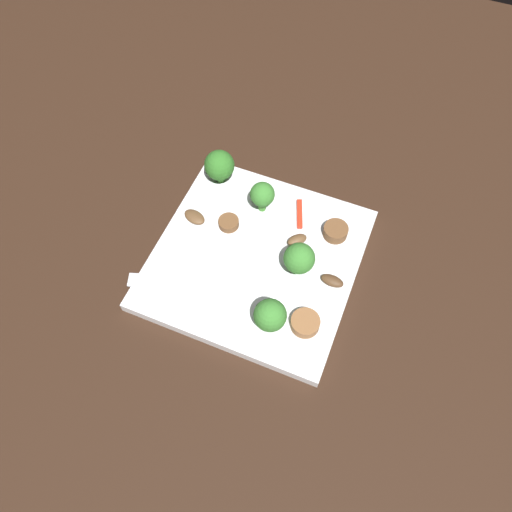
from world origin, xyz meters
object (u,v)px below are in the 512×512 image
(pepper_strip_0, at_px, (300,214))
(sausage_slice_2, at_px, (335,231))
(broccoli_floret_0, at_px, (298,261))
(sausage_slice_0, at_px, (305,323))
(broccoli_floret_1, at_px, (262,195))
(mushroom_0, at_px, (297,240))
(fork, at_px, (189,282))
(mushroom_2, at_px, (195,217))
(mushroom_1, at_px, (332,280))
(broccoli_floret_2, at_px, (270,316))
(sausage_slice_1, at_px, (229,223))
(broccoli_floret_3, at_px, (219,166))
(plate, at_px, (256,259))

(pepper_strip_0, bearing_deg, sausage_slice_2, 167.37)
(broccoli_floret_0, xyz_separation_m, sausage_slice_0, (-0.03, 0.06, -0.02))
(broccoli_floret_1, relative_size, mushroom_0, 1.79)
(fork, relative_size, sausage_slice_0, 5.02)
(fork, bearing_deg, mushroom_2, -87.61)
(sausage_slice_0, bearing_deg, pepper_strip_0, -68.18)
(broccoli_floret_0, bearing_deg, pepper_strip_0, -72.91)
(sausage_slice_2, relative_size, pepper_strip_0, 0.71)
(sausage_slice_2, distance_m, mushroom_1, 0.07)
(broccoli_floret_2, relative_size, mushroom_0, 1.94)
(sausage_slice_2, xyz_separation_m, pepper_strip_0, (0.05, -0.01, -0.01))
(broccoli_floret_2, xyz_separation_m, sausage_slice_1, (0.10, -0.11, -0.03))
(fork, distance_m, sausage_slice_2, 0.20)
(sausage_slice_2, distance_m, pepper_strip_0, 0.06)
(sausage_slice_0, distance_m, sausage_slice_2, 0.14)
(sausage_slice_0, xyz_separation_m, mushroom_2, (0.19, -0.09, -0.00))
(fork, relative_size, mushroom_0, 6.49)
(broccoli_floret_0, relative_size, sausage_slice_2, 1.55)
(sausage_slice_2, bearing_deg, broccoli_floret_1, -1.51)
(mushroom_1, xyz_separation_m, pepper_strip_0, (0.07, -0.08, -0.00))
(sausage_slice_0, height_order, sausage_slice_1, sausage_slice_0)
(fork, distance_m, broccoli_floret_2, 0.12)
(broccoli_floret_0, height_order, broccoli_floret_3, broccoli_floret_3)
(mushroom_0, bearing_deg, mushroom_2, 6.75)
(broccoli_floret_0, distance_m, broccoli_floret_3, 0.18)
(mushroom_2, bearing_deg, broccoli_floret_2, 144.51)
(fork, xyz_separation_m, broccoli_floret_1, (-0.04, -0.14, 0.03))
(mushroom_0, relative_size, mushroom_2, 0.84)
(mushroom_2, bearing_deg, broccoli_floret_0, 170.05)
(fork, distance_m, mushroom_1, 0.18)
(fork, height_order, mushroom_2, mushroom_2)
(sausage_slice_2, bearing_deg, mushroom_2, 14.57)
(plate, height_order, mushroom_1, mushroom_1)
(fork, xyz_separation_m, sausage_slice_0, (-0.15, -0.00, 0.01))
(fork, height_order, sausage_slice_0, sausage_slice_0)
(sausage_slice_2, relative_size, mushroom_1, 1.11)
(mushroom_1, bearing_deg, broccoli_floret_3, -26.14)
(broccoli_floret_2, bearing_deg, sausage_slice_1, -48.02)
(pepper_strip_0, bearing_deg, broccoli_floret_0, 107.09)
(broccoli_floret_0, xyz_separation_m, broccoli_floret_1, (0.08, -0.08, 0.00))
(sausage_slice_1, bearing_deg, broccoli_floret_3, -57.71)
(sausage_slice_1, bearing_deg, broccoli_floret_0, 162.02)
(fork, bearing_deg, sausage_slice_0, 161.18)
(broccoli_floret_2, height_order, mushroom_0, broccoli_floret_2)
(broccoli_floret_1, xyz_separation_m, broccoli_floret_3, (0.07, -0.02, 0.00))
(broccoli_floret_0, xyz_separation_m, sausage_slice_2, (-0.03, -0.07, -0.02))
(broccoli_floret_2, bearing_deg, sausage_slice_0, -155.82)
(broccoli_floret_2, height_order, sausage_slice_0, broccoli_floret_2)
(broccoli_floret_0, height_order, mushroom_0, broccoli_floret_0)
(broccoli_floret_3, height_order, mushroom_2, broccoli_floret_3)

